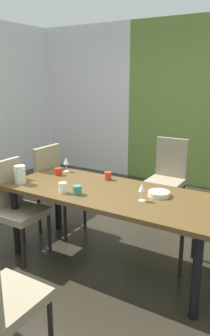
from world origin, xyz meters
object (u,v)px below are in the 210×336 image
object	(u,v)px
cup_rear	(63,188)
chair_left_far	(56,185)
pitcher_north	(20,174)
cup_center	(77,190)
cup_west	(58,172)
wine_glass_near_shelf	(66,161)
dining_table	(111,199)
chair_head_far	(168,174)
wine_glass_left	(142,188)
cup_near_window	(108,176)
chair_left_near	(15,203)
serving_bowl_south	(159,194)

from	to	relation	value
cup_rear	chair_left_far	bearing A→B (deg)	134.60
chair_left_far	pitcher_north	distance (m)	0.65
cup_rear	cup_center	size ratio (longest dim) A/B	1.19
cup_west	wine_glass_near_shelf	bearing A→B (deg)	94.36
dining_table	cup_center	size ratio (longest dim) A/B	25.28
chair_head_far	cup_rear	distance (m)	1.75
wine_glass_left	wine_glass_near_shelf	world-z (taller)	wine_glass_near_shelf
cup_rear	dining_table	bearing A→B (deg)	36.60
wine_glass_near_shelf	pitcher_north	world-z (taller)	pitcher_north
chair_left_far	chair_head_far	world-z (taller)	chair_head_far
chair_head_far	pitcher_north	size ratio (longest dim) A/B	5.55
wine_glass_near_shelf	cup_near_window	xyz separation A→B (m)	(0.56, -0.02, -0.07)
chair_left_near	cup_center	xyz separation A→B (m)	(0.71, 0.09, 0.25)
chair_left_near	chair_head_far	world-z (taller)	chair_head_far
cup_rear	wine_glass_left	bearing A→B (deg)	15.34
chair_left_near	serving_bowl_south	xyz separation A→B (m)	(1.36, 0.44, 0.23)
chair_left_far	chair_head_far	size ratio (longest dim) A/B	0.99
serving_bowl_south	cup_west	bearing A→B (deg)	177.90
wine_glass_near_shelf	cup_west	size ratio (longest dim) A/B	1.99
wine_glass_near_shelf	serving_bowl_south	distance (m)	1.21
chair_head_far	pitcher_north	distance (m)	1.95
chair_head_far	pitcher_north	bearing A→B (deg)	61.69
serving_bowl_south	cup_near_window	bearing A→B (deg)	164.27
dining_table	wine_glass_left	xyz separation A→B (m)	(0.35, -0.07, 0.20)
wine_glass_near_shelf	chair_left_far	bearing A→B (deg)	175.89
wine_glass_near_shelf	cup_west	xyz separation A→B (m)	(0.01, -0.15, -0.08)
cup_center	cup_west	bearing A→B (deg)	144.17
chair_left_far	pitcher_north	size ratio (longest dim) A/B	5.51
wine_glass_left	dining_table	bearing A→B (deg)	168.53
cup_west	cup_near_window	world-z (taller)	cup_near_window
cup_rear	pitcher_north	xyz separation A→B (m)	(-0.54, 0.00, 0.04)
cup_west	pitcher_north	world-z (taller)	pitcher_north
wine_glass_near_shelf	cup_rear	distance (m)	0.71
dining_table	cup_west	world-z (taller)	cup_west
wine_glass_left	cup_center	world-z (taller)	wine_glass_left
chair_left_far	wine_glass_near_shelf	bearing A→B (deg)	85.89
cup_west	chair_left_near	bearing A→B (deg)	-110.60
chair_left_far	cup_center	world-z (taller)	chair_left_far
wine_glass_near_shelf	chair_left_near	bearing A→B (deg)	-104.88
wine_glass_left	cup_center	size ratio (longest dim) A/B	1.92
chair_head_far	wine_glass_near_shelf	bearing A→B (deg)	54.99
chair_head_far	serving_bowl_south	bearing A→B (deg)	107.23
chair_left_far	cup_west	size ratio (longest dim) A/B	12.34
serving_bowl_south	pitcher_north	size ratio (longest dim) A/B	1.07
wine_glass_left	cup_west	size ratio (longest dim) A/B	1.92
cup_center	pitcher_north	world-z (taller)	pitcher_north
cup_rear	cup_near_window	size ratio (longest dim) A/B	1.19
chair_head_far	wine_glass_left	distance (m)	1.57
wine_glass_left	pitcher_north	bearing A→B (deg)	-171.23
dining_table	chair_left_far	distance (m)	1.00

